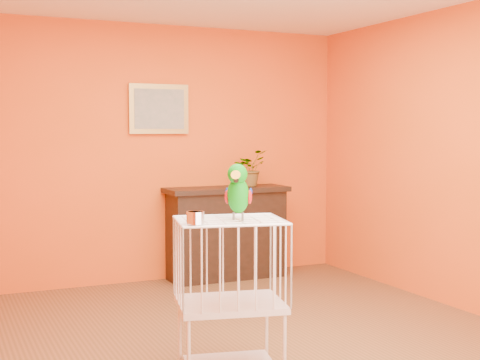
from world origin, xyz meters
name	(u,v)px	position (x,y,z in m)	size (l,w,h in m)	color
ground	(254,342)	(0.00, 0.00, 0.00)	(4.50, 4.50, 0.00)	brown
room_shell	(255,123)	(0.00, 0.00, 1.58)	(4.50, 4.50, 4.50)	#E85415
console_cabinet	(227,233)	(0.66, 2.03, 0.48)	(1.28, 0.46, 0.95)	black
potted_plant	(250,172)	(0.92, 2.02, 1.10)	(0.34, 0.38, 0.30)	#26722D
framed_picture	(159,109)	(0.00, 2.22, 1.75)	(0.62, 0.04, 0.50)	#B59340
birdcage	(230,296)	(-0.44, -0.56, 0.51)	(0.73, 0.62, 0.99)	silver
feed_cup	(195,218)	(-0.71, -0.69, 1.03)	(0.10, 0.10, 0.07)	silver
parrot	(238,191)	(-0.40, -0.60, 1.17)	(0.23, 0.30, 0.35)	#59544C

